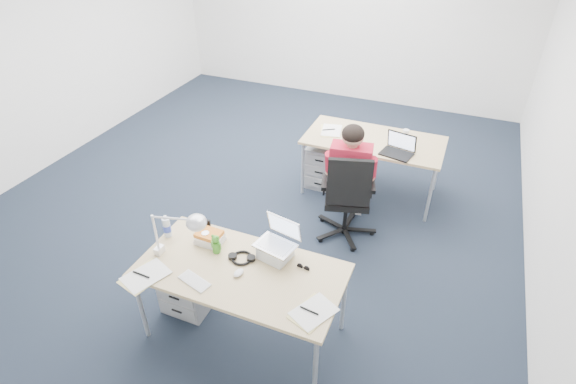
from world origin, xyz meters
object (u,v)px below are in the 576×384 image
at_px(headphones, 242,257).
at_px(silver_laptop, 275,241).
at_px(desk_far, 374,143).
at_px(desk_near, 241,274).
at_px(cordless_phone, 208,226).
at_px(wireless_keyboard, 195,281).
at_px(book_stack, 210,238).
at_px(drawer_pedestal_far, 326,163).
at_px(bear_figurine, 216,244).
at_px(sunglasses, 303,267).
at_px(drawer_pedestal_near, 191,278).
at_px(far_cup, 406,134).
at_px(computer_mouse, 239,273).
at_px(dark_laptop, 398,145).
at_px(can_koozie, 206,238).
at_px(water_bottle, 167,226).
at_px(desk_lamp, 171,233).
at_px(office_chair, 346,212).
at_px(seated_person, 351,176).

bearing_deg(headphones, silver_laptop, 13.25).
bearing_deg(desk_far, desk_near, -99.99).
height_order(desk_near, cordless_phone, cordless_phone).
relative_size(wireless_keyboard, book_stack, 1.18).
distance_m(drawer_pedestal_far, cordless_phone, 2.30).
distance_m(bear_figurine, sunglasses, 0.72).
relative_size(desk_near, wireless_keyboard, 6.18).
bearing_deg(drawer_pedestal_near, far_cup, 61.76).
distance_m(desk_far, silver_laptop, 2.30).
relative_size(bear_figurine, far_cup, 1.67).
xyz_separation_m(desk_far, headphones, (-0.49, -2.40, 0.06)).
height_order(computer_mouse, dark_laptop, dark_laptop).
bearing_deg(wireless_keyboard, can_koozie, 125.83).
height_order(desk_far, water_bottle, water_bottle).
relative_size(computer_mouse, desk_lamp, 0.19).
height_order(silver_laptop, cordless_phone, silver_laptop).
relative_size(silver_laptop, computer_mouse, 3.29).
height_order(desk_near, book_stack, book_stack).
distance_m(book_stack, far_cup, 2.75).
bearing_deg(far_cup, bear_figurine, -111.93).
distance_m(drawer_pedestal_far, sunglasses, 2.44).
bearing_deg(desk_far, headphones, -101.43).
relative_size(cordless_phone, far_cup, 1.29).
relative_size(wireless_keyboard, dark_laptop, 0.78).
xyz_separation_m(silver_laptop, sunglasses, (0.25, -0.04, -0.15)).
bearing_deg(bear_figurine, headphones, -8.78).
relative_size(water_bottle, desk_lamp, 0.40).
bearing_deg(computer_mouse, sunglasses, 39.52).
height_order(drawer_pedestal_near, silver_laptop, silver_laptop).
distance_m(silver_laptop, dark_laptop, 2.10).
relative_size(office_chair, book_stack, 4.82).
height_order(computer_mouse, far_cup, far_cup).
distance_m(headphones, water_bottle, 0.71).
bearing_deg(can_koozie, computer_mouse, -28.45).
bearing_deg(office_chair, book_stack, -135.52).
distance_m(computer_mouse, can_koozie, 0.48).
bearing_deg(drawer_pedestal_far, wireless_keyboard, -92.57).
relative_size(office_chair, wireless_keyboard, 4.08).
bearing_deg(far_cup, dark_laptop, -92.18).
relative_size(computer_mouse, dark_laptop, 0.30).
distance_m(drawer_pedestal_near, drawer_pedestal_far, 2.42).
bearing_deg(office_chair, desk_far, 71.76).
height_order(seated_person, cordless_phone, seated_person).
distance_m(water_bottle, book_stack, 0.38).
relative_size(desk_far, office_chair, 1.51).
relative_size(seated_person, desk_lamp, 2.52).
relative_size(can_koozie, sunglasses, 0.97).
xyz_separation_m(office_chair, desk_lamp, (-0.94, -1.66, 0.69)).
relative_size(seated_person, wireless_keyboard, 4.99).
xyz_separation_m(wireless_keyboard, desk_lamp, (-0.28, 0.17, 0.25)).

